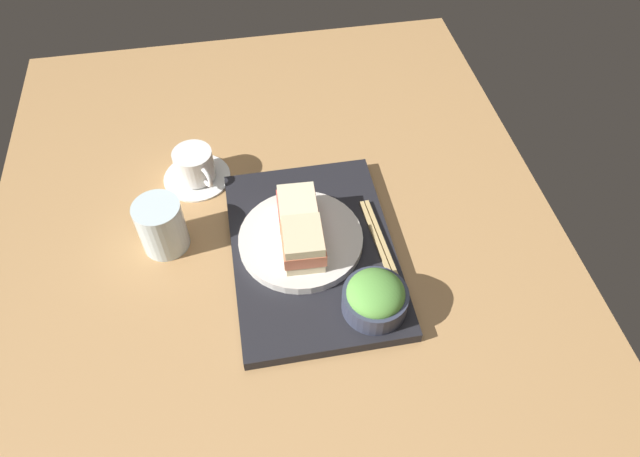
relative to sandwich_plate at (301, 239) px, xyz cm
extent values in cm
cube|color=tan|center=(-3.92, 3.66, -4.41)|extent=(140.00, 100.00, 3.00)
cube|color=black|center=(-1.41, -1.79, -1.85)|extent=(38.28, 26.88, 2.10)
cylinder|color=silver|center=(0.00, 0.00, 0.00)|extent=(20.84, 20.84, 1.60)
cube|color=beige|center=(-3.55, 0.14, 1.67)|extent=(7.92, 6.55, 1.73)
cube|color=#CC6B4C|center=(-3.55, 0.14, 3.77)|extent=(8.13, 7.05, 2.48)
cube|color=beige|center=(-3.55, 0.14, 5.88)|extent=(7.92, 6.55, 1.73)
cube|color=beige|center=(3.55, -0.14, 1.45)|extent=(7.92, 6.55, 1.30)
cube|color=#B74C42|center=(3.55, -0.14, 3.41)|extent=(8.15, 6.95, 2.62)
cube|color=beige|center=(3.55, -0.14, 5.36)|extent=(7.92, 6.55, 1.30)
cylinder|color=#33384C|center=(-14.48, -9.17, 1.12)|extent=(10.13, 10.13, 3.85)
ellipsoid|color=#5B9E42|center=(-14.48, -9.17, 3.05)|extent=(8.87, 8.87, 4.88)
cube|color=tan|center=(-2.63, -13.51, -0.45)|extent=(18.77, 1.94, 0.70)
cube|color=tan|center=(-2.69, -12.61, -0.45)|extent=(18.77, 1.94, 0.70)
cylinder|color=white|center=(20.38, 16.81, -2.51)|extent=(12.58, 12.58, 0.80)
cylinder|color=white|center=(20.38, 16.81, 0.78)|extent=(7.30, 7.30, 5.78)
cylinder|color=#382111|center=(20.38, 16.81, 3.27)|extent=(6.71, 6.71, 0.40)
torus|color=white|center=(16.62, 14.82, 0.78)|extent=(3.94, 2.60, 4.04)
cylinder|color=silver|center=(5.48, 22.61, 1.88)|extent=(7.94, 7.94, 9.57)
camera|label=1|loc=(-58.54, 7.21, 75.53)|focal=32.09mm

